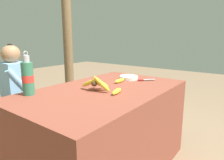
# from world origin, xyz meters

# --- Properties ---
(market_counter) EXTENTS (1.48, 0.90, 0.75)m
(market_counter) POSITION_xyz_m (0.00, 0.00, 0.38)
(market_counter) COLOR brown
(market_counter) RESTS_ON ground_plane
(banana_bunch_ripe) EXTENTS (0.15, 0.29, 0.13)m
(banana_bunch_ripe) POSITION_xyz_m (-0.08, 0.01, 0.81)
(banana_bunch_ripe) COLOR #4C381E
(banana_bunch_ripe) RESTS_ON market_counter
(serving_bowl) EXTENTS (0.19, 0.19, 0.04)m
(serving_bowl) POSITION_xyz_m (0.46, 0.05, 0.77)
(serving_bowl) COLOR white
(serving_bowl) RESTS_ON market_counter
(water_bottle) EXTENTS (0.09, 0.09, 0.33)m
(water_bottle) POSITION_xyz_m (-0.47, 0.34, 0.88)
(water_bottle) COLOR #337556
(water_bottle) RESTS_ON market_counter
(loose_banana_front) EXTENTS (0.16, 0.07, 0.04)m
(loose_banana_front) POSITION_xyz_m (-0.06, -0.17, 0.77)
(loose_banana_front) COLOR yellow
(loose_banana_front) RESTS_ON market_counter
(loose_banana_side) EXTENTS (0.15, 0.04, 0.04)m
(loose_banana_side) POSITION_xyz_m (0.28, 0.03, 0.77)
(loose_banana_side) COLOR yellow
(loose_banana_side) RESTS_ON market_counter
(knife) EXTENTS (0.16, 0.13, 0.02)m
(knife) POSITION_xyz_m (0.49, -0.12, 0.76)
(knife) COLOR #BCBCC1
(knife) RESTS_ON market_counter
(wooden_bench) EXTENTS (1.38, 0.32, 0.42)m
(wooden_bench) POSITION_xyz_m (-0.08, 1.19, 0.35)
(wooden_bench) COLOR #4C3823
(wooden_bench) RESTS_ON ground_plane
(seated_vendor) EXTENTS (0.43, 0.41, 1.11)m
(seated_vendor) POSITION_xyz_m (-0.22, 1.16, 0.64)
(seated_vendor) COLOR #473828
(seated_vendor) RESTS_ON ground_plane
(banana_bunch_green) EXTENTS (0.14, 0.24, 0.11)m
(banana_bunch_green) POSITION_xyz_m (0.32, 1.19, 0.47)
(banana_bunch_green) COLOR #4C381E
(banana_bunch_green) RESTS_ON wooden_bench
(support_post_far) EXTENTS (0.15, 0.15, 2.21)m
(support_post_far) POSITION_xyz_m (0.98, 1.57, 1.10)
(support_post_far) COLOR brown
(support_post_far) RESTS_ON ground_plane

